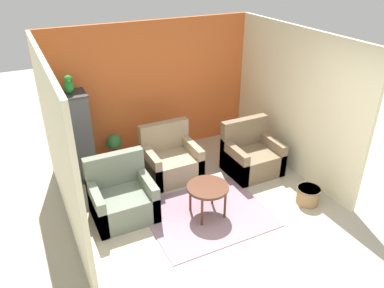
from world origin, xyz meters
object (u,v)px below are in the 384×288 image
object	(u,v)px
potted_plant	(115,149)
armchair_middle	(171,161)
armchair_left	(122,199)
coffee_table	(208,189)
parrot	(69,85)
wicker_basket	(308,195)
armchair_right	(251,156)
birdcage	(77,138)

from	to	relation	value
potted_plant	armchair_middle	bearing A→B (deg)	-43.40
armchair_left	potted_plant	world-z (taller)	armchair_left
armchair_left	armchair_middle	bearing A→B (deg)	32.59
coffee_table	parrot	size ratio (longest dim) A/B	2.00
wicker_basket	armchair_middle	bearing A→B (deg)	133.43
armchair_right	birdcage	size ratio (longest dim) A/B	0.59
armchair_middle	wicker_basket	distance (m)	2.29
armchair_left	potted_plant	distance (m)	1.43
armchair_middle	birdcage	distance (m)	1.59
coffee_table	potted_plant	xyz separation A→B (m)	(-0.81, 1.94, -0.10)
armchair_right	armchair_middle	bearing A→B (deg)	160.03
coffee_table	birdcage	bearing A→B (deg)	127.50
armchair_middle	armchair_right	bearing A→B (deg)	-19.97
potted_plant	birdcage	bearing A→B (deg)	-172.37
armchair_left	birdcage	distance (m)	1.43
birdcage	wicker_basket	xyz separation A→B (m)	(2.95, -2.30, -0.60)
potted_plant	wicker_basket	size ratio (longest dim) A/B	1.77
parrot	armchair_middle	bearing A→B (deg)	-24.95
armchair_middle	wicker_basket	xyz separation A→B (m)	(1.57, -1.66, -0.14)
birdcage	potted_plant	world-z (taller)	birdcage
coffee_table	parrot	xyz separation A→B (m)	(-1.43, 1.86, 1.20)
armchair_middle	wicker_basket	bearing A→B (deg)	-46.57
armchair_right	potted_plant	size ratio (longest dim) A/B	1.43
armchair_middle	coffee_table	bearing A→B (deg)	-87.65
potted_plant	armchair_left	bearing A→B (deg)	-102.03
armchair_left	wicker_basket	size ratio (longest dim) A/B	2.53
armchair_middle	potted_plant	size ratio (longest dim) A/B	1.43
wicker_basket	birdcage	bearing A→B (deg)	142.08
armchair_left	armchair_right	world-z (taller)	same
armchair_middle	wicker_basket	world-z (taller)	armchair_middle
coffee_table	armchair_left	bearing A→B (deg)	153.88
birdcage	parrot	bearing A→B (deg)	90.00
coffee_table	birdcage	size ratio (longest dim) A/B	0.40
coffee_table	potted_plant	size ratio (longest dim) A/B	0.96
armchair_left	wicker_basket	distance (m)	2.81
birdcage	parrot	distance (m)	0.90
coffee_table	potted_plant	distance (m)	2.11
wicker_basket	parrot	bearing A→B (deg)	142.05
coffee_table	armchair_left	distance (m)	1.25
coffee_table	birdcage	xyz separation A→B (m)	(-1.43, 1.86, 0.30)
coffee_table	armchair_left	size ratio (longest dim) A/B	0.67
birdcage	parrot	size ratio (longest dim) A/B	5.02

